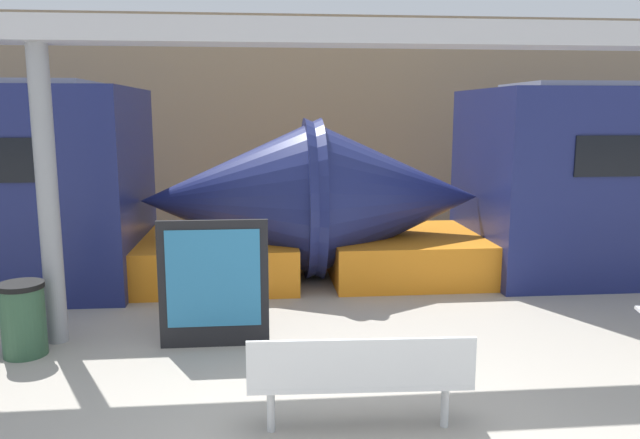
{
  "coord_description": "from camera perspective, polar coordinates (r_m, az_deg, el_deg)",
  "views": [
    {
      "loc": [
        -0.65,
        -4.63,
        2.73
      ],
      "look_at": [
        0.07,
        3.02,
        1.4
      ],
      "focal_mm": 35.0,
      "sensor_mm": 36.0,
      "label": 1
    }
  ],
  "objects": [
    {
      "name": "station_wall",
      "position": [
        15.32,
        -3.0,
        8.96
      ],
      "size": [
        56.0,
        0.2,
        5.0
      ],
      "primitive_type": "cube",
      "color": "#9E8460",
      "rests_on": "ground_plane"
    },
    {
      "name": "bench_near",
      "position": [
        5.44,
        3.69,
        -13.96
      ],
      "size": [
        1.91,
        0.52,
        0.9
      ],
      "rotation": [
        0.0,
        0.0,
        -0.04
      ],
      "color": "silver",
      "rests_on": "ground_plane"
    },
    {
      "name": "trash_bin",
      "position": [
        7.86,
        -25.49,
        -8.21
      ],
      "size": [
        0.5,
        0.5,
        0.84
      ],
      "color": "#2D5138",
      "rests_on": "ground_plane"
    },
    {
      "name": "poster_board",
      "position": [
        7.37,
        -9.69,
        -5.79
      ],
      "size": [
        1.27,
        0.07,
        1.51
      ],
      "color": "black",
      "rests_on": "ground_plane"
    },
    {
      "name": "support_column_near",
      "position": [
        7.89,
        -23.63,
        1.82
      ],
      "size": [
        0.24,
        0.24,
        3.49
      ],
      "primitive_type": "cylinder",
      "color": "gray",
      "rests_on": "ground_plane"
    },
    {
      "name": "canopy_beam",
      "position": [
        7.88,
        -24.6,
        15.51
      ],
      "size": [
        28.0,
        0.6,
        0.28
      ],
      "primitive_type": "cube",
      "color": "#B7B7BC",
      "rests_on": "support_column_near"
    }
  ]
}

